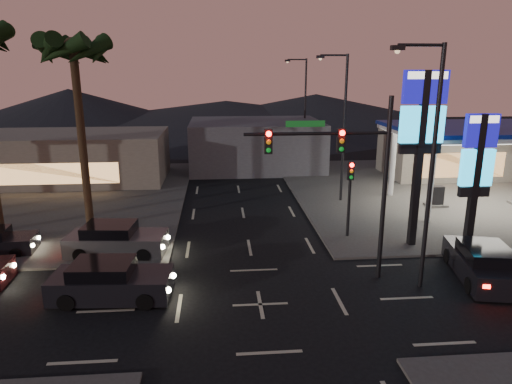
{
  "coord_description": "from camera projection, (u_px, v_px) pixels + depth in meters",
  "views": [
    {
      "loc": [
        -1.55,
        -16.22,
        9.04
      ],
      "look_at": [
        0.34,
        6.03,
        3.0
      ],
      "focal_mm": 32.0,
      "sensor_mm": 36.0,
      "label": 1
    }
  ],
  "objects": [
    {
      "name": "ground",
      "position": [
        260.0,
        305.0,
        18.09
      ],
      "size": [
        140.0,
        140.0,
        0.0
      ],
      "primitive_type": "plane",
      "color": "black",
      "rests_on": "ground"
    },
    {
      "name": "corner_lot_ne",
      "position": [
        449.0,
        191.0,
        34.77
      ],
      "size": [
        24.0,
        24.0,
        0.12
      ],
      "primitive_type": "cube",
      "color": "#47443F",
      "rests_on": "ground"
    },
    {
      "name": "corner_lot_nw",
      "position": [
        13.0,
        201.0,
        32.15
      ],
      "size": [
        24.0,
        24.0,
        0.12
      ],
      "primitive_type": "cube",
      "color": "#47443F",
      "rests_on": "ground"
    },
    {
      "name": "gas_station",
      "position": [
        488.0,
        132.0,
        29.62
      ],
      "size": [
        12.2,
        8.2,
        5.47
      ],
      "color": "silver",
      "rests_on": "ground"
    },
    {
      "name": "convenience_store",
      "position": [
        445.0,
        154.0,
        39.24
      ],
      "size": [
        10.0,
        6.0,
        4.0
      ],
      "primitive_type": "cube",
      "color": "#726B5B",
      "rests_on": "ground"
    },
    {
      "name": "pylon_sign_tall",
      "position": [
        422.0,
        125.0,
        22.41
      ],
      "size": [
        2.2,
        0.35,
        9.0
      ],
      "color": "black",
      "rests_on": "ground"
    },
    {
      "name": "pylon_sign_short",
      "position": [
        477.0,
        162.0,
        22.1
      ],
      "size": [
        1.6,
        0.35,
        7.0
      ],
      "color": "black",
      "rests_on": "ground"
    },
    {
      "name": "traffic_signal_mast",
      "position": [
        346.0,
        164.0,
        18.94
      ],
      "size": [
        6.1,
        0.39,
        8.0
      ],
      "color": "black",
      "rests_on": "ground"
    },
    {
      "name": "pedestal_signal",
      "position": [
        350.0,
        187.0,
        24.49
      ],
      "size": [
        0.32,
        0.39,
        4.3
      ],
      "color": "black",
      "rests_on": "ground"
    },
    {
      "name": "streetlight_near",
      "position": [
        428.0,
        155.0,
        18.12
      ],
      "size": [
        2.14,
        0.25,
        10.0
      ],
      "color": "black",
      "rests_on": "ground"
    },
    {
      "name": "streetlight_mid",
      "position": [
        341.0,
        120.0,
        30.62
      ],
      "size": [
        2.14,
        0.25,
        10.0
      ],
      "color": "black",
      "rests_on": "ground"
    },
    {
      "name": "streetlight_far",
      "position": [
        303.0,
        104.0,
        44.09
      ],
      "size": [
        2.14,
        0.25,
        10.0
      ],
      "color": "black",
      "rests_on": "ground"
    },
    {
      "name": "palm_a",
      "position": [
        74.0,
        61.0,
        24.03
      ],
      "size": [
        4.41,
        4.41,
        10.86
      ],
      "color": "black",
      "rests_on": "ground"
    },
    {
      "name": "building_far_west",
      "position": [
        66.0,
        157.0,
        37.58
      ],
      "size": [
        16.0,
        8.0,
        4.0
      ],
      "primitive_type": "cube",
      "color": "#726B5B",
      "rests_on": "ground"
    },
    {
      "name": "building_far_mid",
      "position": [
        256.0,
        144.0,
        42.69
      ],
      "size": [
        12.0,
        9.0,
        4.4
      ],
      "primitive_type": "cube",
      "color": "#4C4C51",
      "rests_on": "ground"
    },
    {
      "name": "hill_left",
      "position": [
        70.0,
        108.0,
        72.97
      ],
      "size": [
        40.0,
        40.0,
        6.0
      ],
      "primitive_type": "cone",
      "color": "black",
      "rests_on": "ground"
    },
    {
      "name": "hill_right",
      "position": [
        316.0,
        109.0,
        76.38
      ],
      "size": [
        50.0,
        50.0,
        5.0
      ],
      "primitive_type": "cone",
      "color": "black",
      "rests_on": "ground"
    },
    {
      "name": "hill_center",
      "position": [
        226.0,
        113.0,
        75.28
      ],
      "size": [
        60.0,
        60.0,
        4.0
      ],
      "primitive_type": "cone",
      "color": "black",
      "rests_on": "ground"
    },
    {
      "name": "car_lane_a_front",
      "position": [
        110.0,
        282.0,
        18.4
      ],
      "size": [
        4.99,
        2.33,
        1.59
      ],
      "color": "black",
      "rests_on": "ground"
    },
    {
      "name": "car_lane_b_front",
      "position": [
        116.0,
        240.0,
        22.79
      ],
      "size": [
        5.09,
        2.48,
        1.61
      ],
      "color": "#504F52",
      "rests_on": "ground"
    },
    {
      "name": "suv_station",
      "position": [
        482.0,
        263.0,
        20.1
      ],
      "size": [
        2.96,
        5.17,
        1.63
      ],
      "color": "black",
      "rests_on": "ground"
    }
  ]
}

